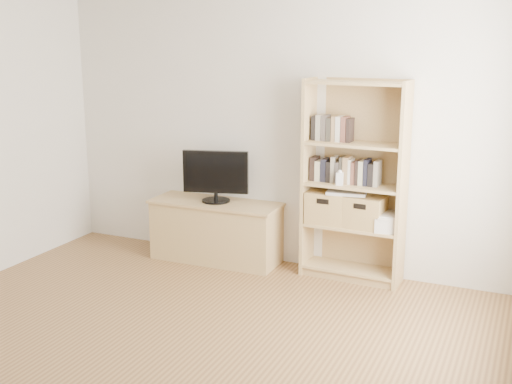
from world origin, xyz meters
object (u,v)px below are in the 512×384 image
Objects in this scene: basket_right at (365,212)px; laptop at (347,192)px; tv_stand at (216,232)px; bookshelf at (354,182)px; baby_monitor at (340,179)px; television at (216,176)px; basket_left at (327,207)px.

laptop is at bearing -177.30° from basket_right.
laptop is at bearing 2.06° from tv_stand.
bookshelf reaches higher than baby_monitor.
basket_right is (1.45, 0.06, 0.35)m from tv_stand.
bookshelf is at bearing 2.15° from tv_stand.
baby_monitor is at bearing -15.96° from television.
tv_stand is at bearing -176.51° from basket_left.
bookshelf is at bearing -4.09° from laptop.
basket_right is at bearing 16.18° from baby_monitor.
baby_monitor is 0.17m from laptop.
tv_stand is 3.54× the size of basket_left.
television is 1.80× the size of basket_left.
tv_stand is 1.96× the size of television.
television is at bearing -176.51° from basket_left.
television is 1.12m from basket_left.
baby_monitor is at bearing -2.04° from tv_stand.
tv_stand is at bearing 0.00° from television.
laptop reaches higher than basket_left.
television reaches higher than basket_right.
basket_right is 0.99× the size of laptop.
basket_left is at bearing 168.21° from laptop.
basket_left is (1.10, 0.08, -0.20)m from television.
bookshelf reaches higher than basket_left.
television is at bearing 0.00° from tv_stand.
tv_stand is 1.39m from baby_monitor.
baby_monitor reaches higher than basket_left.
baby_monitor reaches higher than tv_stand.
baby_monitor is at bearing -36.72° from basket_left.
tv_stand is 0.69× the size of bookshelf.
laptop is at bearing -11.86° from television.
tv_stand is at bearing -174.82° from bookshelf.
laptop is at bearing -173.01° from bookshelf.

